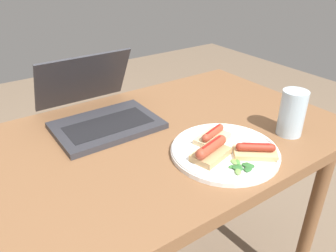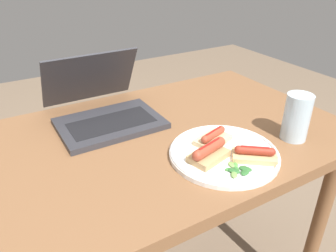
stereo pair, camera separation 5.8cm
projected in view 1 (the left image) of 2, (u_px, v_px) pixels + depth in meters
name	position (u px, v px, depth m)	size (l,w,h in m)	color
desk	(141.00, 167.00, 0.98)	(1.26, 0.70, 0.77)	brown
laptop	(100.00, 112.00, 1.03)	(0.31, 0.32, 0.20)	#2D2D33
plate	(225.00, 151.00, 0.88)	(0.29, 0.29, 0.02)	white
sausage_toast_left	(211.00, 151.00, 0.84)	(0.12, 0.09, 0.05)	tan
sausage_toast_middle	(255.00, 151.00, 0.85)	(0.12, 0.11, 0.04)	tan
sausage_toast_right	(213.00, 136.00, 0.91)	(0.12, 0.09, 0.04)	#D6B784
salad_pile	(242.00, 166.00, 0.80)	(0.07, 0.07, 0.01)	#4C8E3D
drinking_glass	(292.00, 113.00, 0.95)	(0.07, 0.07, 0.14)	silver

